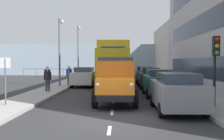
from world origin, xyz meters
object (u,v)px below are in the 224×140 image
Objects in this scene: car_grey_kerbside_near at (176,91)px; car_black_kerbside_3 at (144,75)px; pedestrian_by_lamp at (47,75)px; lamp_post_far at (78,47)px; car_silver_oppositeside_0 at (84,76)px; lorry_cargo_yellow at (114,63)px; traffic_light_near at (216,56)px; lamp_post_promenade at (60,45)px; street_sign at (5,73)px; car_navy_kerbside_2 at (149,77)px; car_teal_kerbside_1 at (159,82)px; truck_vintage_orange at (116,81)px; pedestrian_with_bag at (69,74)px; pedestrian_couple_b at (48,78)px.

car_grey_kerbside_near and car_black_kerbside_3 have the same top height.
lamp_post_far reaches higher than pedestrian_by_lamp.
car_grey_kerbside_near is 12.70m from car_silver_oppositeside_0.
lorry_cargo_yellow reaches higher than pedestrian_by_lamp.
lamp_post_promenade reaches higher than traffic_light_near.
lamp_post_promenade reaches higher than street_sign.
pedestrian_by_lamp is 2.80m from lamp_post_promenade.
car_black_kerbside_3 is at bearing -122.15° from lorry_cargo_yellow.
lorry_cargo_yellow is 5.71m from car_black_kerbside_3.
car_navy_kerbside_2 is 0.96× the size of car_black_kerbside_3.
lamp_post_promenade is at bearing 90.60° from lamp_post_far.
lamp_post_promenade reaches higher than car_teal_kerbside_1.
truck_vintage_orange is at bearing -38.29° from car_grey_kerbside_near.
car_grey_kerbside_near is 1.10× the size of car_navy_kerbside_2.
lamp_post_promenade is 2.54× the size of street_sign.
pedestrian_with_bag is at bearing -58.06° from car_grey_kerbside_near.
car_black_kerbside_3 is 9.97m from pedestrian_by_lamp.
lorry_cargo_yellow is at bearing -1.08° from car_navy_kerbside_2.
car_grey_kerbside_near is (-2.97, 10.05, -1.18)m from lorry_cargo_yellow.
car_black_kerbside_3 is 14.64m from traffic_light_near.
street_sign is (7.92, -0.70, 0.79)m from car_grey_kerbside_near.
pedestrian_couple_b is (7.47, -6.28, 0.19)m from car_grey_kerbside_near.
truck_vintage_orange reaches higher than pedestrian_with_bag.
pedestrian_with_bag is 0.29× the size of lamp_post_promenade.
car_grey_kerbside_near is 14.78m from car_black_kerbside_3.
lamp_post_promenade is (4.58, -0.35, 1.53)m from lorry_cargo_yellow.
car_teal_kerbside_1 is 17.84m from lamp_post_far.
truck_vintage_orange reaches higher than car_teal_kerbside_1.
pedestrian_couple_b is 3.20m from pedestrian_by_lamp.
car_silver_oppositeside_0 is at bearing -13.75° from car_navy_kerbside_2.
car_black_kerbside_3 is at bearing 141.52° from lamp_post_far.
lorry_cargo_yellow reaches higher than car_grey_kerbside_near.
lorry_cargo_yellow is 1.43× the size of lamp_post_promenade.
car_grey_kerbside_near is 10.00m from car_navy_kerbside_2.
street_sign is at bearing 89.26° from lamp_post_far.
pedestrian_with_bag is at bearing 11.93° from car_silver_oppositeside_0.
pedestrian_couple_b is 0.24× the size of lamp_post_far.
street_sign is at bearing 92.90° from pedestrian_by_lamp.
pedestrian_with_bag is 10.46m from street_sign.
pedestrian_by_lamp is at bearing 86.54° from lamp_post_far.
pedestrian_by_lamp is at bearing 4.41° from car_navy_kerbside_2.
car_black_kerbside_3 is 11.32m from pedestrian_couple_b.
lamp_post_promenade is (7.55, -0.40, 2.72)m from car_navy_kerbside_2.
pedestrian_couple_b reaches higher than car_navy_kerbside_2.
car_teal_kerbside_1 is at bearing -151.07° from street_sign.
car_navy_kerbside_2 is 0.58× the size of lamp_post_far.
pedestrian_with_bag is at bearing -41.03° from car_teal_kerbside_1.
car_grey_kerbside_near is at bearing 116.37° from car_silver_oppositeside_0.
car_teal_kerbside_1 is 9.08m from street_sign.
lorry_cargo_yellow is 10.55m from car_grey_kerbside_near.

